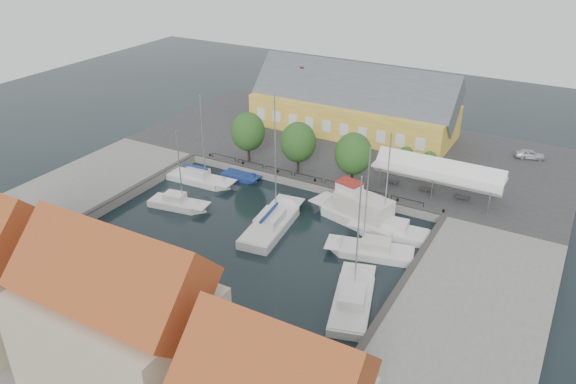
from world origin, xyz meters
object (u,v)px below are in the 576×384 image
object	(u,v)px
center_sailboat	(272,225)
west_boat_c	(178,205)
tent_canopy	(438,172)
car_red	(294,142)
warehouse	(350,106)
east_boat_a	(391,232)
east_boat_b	(372,252)
car_silver	(530,154)
launch_nw	(240,177)
west_boat_a	(200,180)
launch_sw	(91,242)
trawler	(359,214)
east_boat_c	(353,302)

from	to	relation	value
center_sailboat	west_boat_c	size ratio (longest dim) A/B	1.52
tent_canopy	car_red	world-z (taller)	tent_canopy
warehouse	east_boat_a	size ratio (longest dim) A/B	2.51
warehouse	east_boat_b	size ratio (longest dim) A/B	2.49
car_silver	east_boat_a	bearing A→B (deg)	141.50
launch_nw	car_silver	bearing A→B (deg)	35.05
warehouse	east_boat_a	bearing A→B (deg)	-57.19
east_boat_a	east_boat_b	xyz separation A→B (m)	(-0.29, -4.33, -0.00)
west_boat_a	launch_sw	world-z (taller)	west_boat_a
center_sailboat	trawler	distance (m)	9.14
trawler	east_boat_c	world-z (taller)	east_boat_c
east_boat_c	west_boat_c	distance (m)	24.33
east_boat_a	launch_nw	xyz separation A→B (m)	(-20.50, 3.53, -0.17)
car_red	east_boat_a	world-z (taller)	east_boat_a
east_boat_b	west_boat_c	size ratio (longest dim) A/B	1.20
east_boat_b	east_boat_c	size ratio (longest dim) A/B	0.96
west_boat_a	launch_sw	xyz separation A→B (m)	(-0.93, -16.20, -0.18)
east_boat_a	center_sailboat	bearing A→B (deg)	-156.60
launch_sw	west_boat_c	bearing A→B (deg)	75.25
center_sailboat	launch_nw	distance (m)	12.58
center_sailboat	east_boat_a	xyz separation A→B (m)	(11.07, 4.79, -0.10)
center_sailboat	launch_sw	xyz separation A→B (m)	(-13.96, -11.19, -0.27)
car_silver	west_boat_c	world-z (taller)	west_boat_c
car_red	center_sailboat	bearing A→B (deg)	-69.57
car_silver	west_boat_a	world-z (taller)	west_boat_a
west_boat_a	launch_sw	size ratio (longest dim) A/B	2.48
east_boat_b	launch_sw	bearing A→B (deg)	-154.79
east_boat_a	tent_canopy	bearing A→B (deg)	78.69
east_boat_b	tent_canopy	bearing A→B (deg)	81.06
warehouse	east_boat_c	bearing A→B (deg)	-65.62
launch_nw	tent_canopy	bearing A→B (deg)	13.95
west_boat_c	east_boat_b	bearing A→B (deg)	4.26
center_sailboat	east_boat_c	distance (m)	14.26
launch_sw	west_boat_a	bearing A→B (deg)	86.71
warehouse	trawler	xyz separation A→B (m)	(10.98, -22.21, -3.41)
car_red	east_boat_a	distance (m)	22.71
car_silver	east_boat_b	size ratio (longest dim) A/B	0.31
car_silver	east_boat_a	xyz separation A→B (m)	(-9.41, -24.51, -1.34)
tent_canopy	trawler	xyz separation A→B (m)	(-5.62, -8.36, -2.67)
warehouse	launch_sw	world-z (taller)	warehouse
warehouse	trawler	distance (m)	25.01
east_boat_a	launch_nw	size ratio (longest dim) A/B	2.27
east_boat_b	east_boat_a	bearing A→B (deg)	86.11
west_boat_a	launch_nw	bearing A→B (deg)	42.54
tent_canopy	trawler	world-z (taller)	trawler
east_boat_a	car_red	bearing A→B (deg)	144.10
tent_canopy	west_boat_a	xyz separation A→B (m)	(-25.92, -8.85, -3.41)
trawler	east_boat_c	xyz separation A→B (m)	(4.93, -12.89, -0.76)
tent_canopy	warehouse	bearing A→B (deg)	140.14
car_red	tent_canopy	bearing A→B (deg)	-13.31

